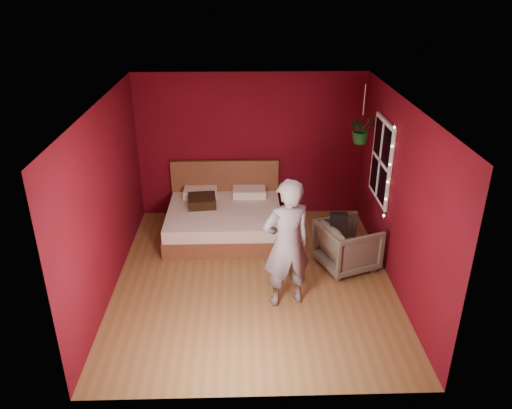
% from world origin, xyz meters
% --- Properties ---
extents(floor, '(4.50, 4.50, 0.00)m').
position_xyz_m(floor, '(0.00, 0.00, 0.00)').
color(floor, brown).
rests_on(floor, ground).
extents(room_walls, '(4.04, 4.54, 2.62)m').
position_xyz_m(room_walls, '(0.00, 0.00, 1.68)').
color(room_walls, '#5B0916').
rests_on(room_walls, ground).
extents(window, '(0.05, 0.97, 1.27)m').
position_xyz_m(window, '(1.97, 0.90, 1.50)').
color(window, white).
rests_on(window, room_walls).
extents(fairy_lights, '(0.04, 0.04, 1.45)m').
position_xyz_m(fairy_lights, '(1.94, 0.38, 1.50)').
color(fairy_lights, silver).
rests_on(fairy_lights, room_walls).
extents(bed, '(1.93, 1.64, 1.06)m').
position_xyz_m(bed, '(-0.47, 1.47, 0.28)').
color(bed, brown).
rests_on(bed, ground).
extents(person, '(0.75, 0.60, 1.82)m').
position_xyz_m(person, '(0.41, -0.57, 0.91)').
color(person, slate).
rests_on(person, ground).
extents(armchair, '(1.03, 1.02, 0.73)m').
position_xyz_m(armchair, '(1.42, 0.30, 0.37)').
color(armchair, '#575444').
rests_on(armchair, ground).
extents(handbag, '(0.26, 0.14, 0.18)m').
position_xyz_m(handbag, '(1.26, 0.29, 0.82)').
color(handbag, black).
rests_on(handbag, armchair).
extents(throw_pillow, '(0.50, 0.50, 0.16)m').
position_xyz_m(throw_pillow, '(-0.84, 1.54, 0.56)').
color(throw_pillow, black).
rests_on(throw_pillow, bed).
extents(hanging_plant, '(0.49, 0.46, 0.91)m').
position_xyz_m(hanging_plant, '(1.69, 1.18, 1.91)').
color(hanging_plant, silver).
rests_on(hanging_plant, room_walls).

